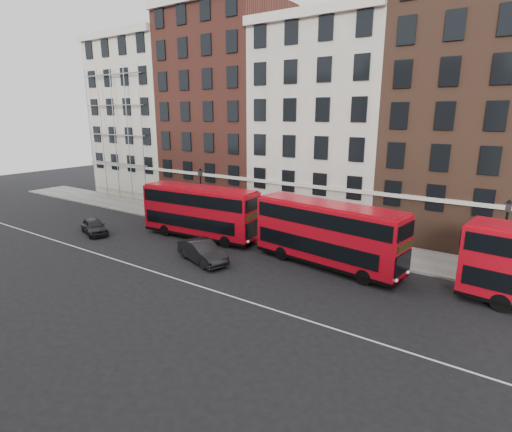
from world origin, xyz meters
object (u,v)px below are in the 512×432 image
Objects in this scene: car_rear at (94,226)px; bus_c at (327,233)px; car_front at (202,252)px; bus_b at (200,211)px.

bus_c is at bearing -57.69° from car_rear.
car_front is (12.77, 0.22, 0.09)m from car_rear.
bus_c is 9.05m from car_front.
car_rear is 12.77m from car_front.
bus_b is 6.18m from car_front.
bus_c reaches higher than car_rear.
bus_b is at bearing -42.50° from car_rear.
car_rear is at bearing 108.48° from car_front.
car_front reaches higher than car_rear.
car_front is (-7.77, -4.32, -1.66)m from bus_c.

